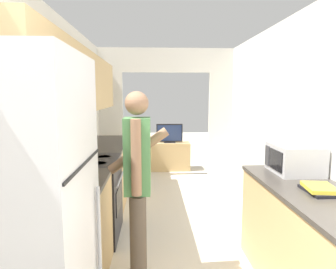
% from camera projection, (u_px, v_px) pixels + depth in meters
% --- Properties ---
extents(wall_left, '(0.38, 7.21, 2.50)m').
position_uv_depth(wall_left, '(57.00, 110.00, 3.01)').
color(wall_left, silver).
rests_on(wall_left, ground_plane).
extents(wall_right, '(0.06, 7.21, 2.50)m').
position_uv_depth(wall_right, '(320.00, 135.00, 2.81)').
color(wall_right, silver).
rests_on(wall_right, ground_plane).
extents(wall_far_with_doorway, '(2.95, 0.06, 2.50)m').
position_uv_depth(wall_far_with_doorway, '(166.00, 105.00, 5.72)').
color(wall_far_with_doorway, silver).
rests_on(wall_far_with_doorway, ground_plane).
extents(counter_left, '(0.62, 3.63, 0.90)m').
position_uv_depth(counter_left, '(95.00, 191.00, 3.70)').
color(counter_left, tan).
rests_on(counter_left, ground_plane).
extents(counter_right, '(0.62, 1.98, 0.90)m').
position_uv_depth(counter_right, '(322.00, 256.00, 2.20)').
color(counter_right, tan).
rests_on(counter_right, ground_plane).
extents(refrigerator, '(0.72, 0.70, 1.82)m').
position_uv_depth(refrigerator, '(13.00, 246.00, 1.43)').
color(refrigerator, '#B7B7BC').
rests_on(refrigerator, ground_plane).
extents(range_oven, '(0.66, 0.79, 1.04)m').
position_uv_depth(range_oven, '(91.00, 198.00, 3.43)').
color(range_oven, black).
rests_on(range_oven, ground_plane).
extents(person, '(0.53, 0.37, 1.66)m').
position_uv_depth(person, '(138.00, 185.00, 2.45)').
color(person, '#4C4238').
rests_on(person, ground_plane).
extents(microwave, '(0.40, 0.46, 0.27)m').
position_uv_depth(microwave, '(294.00, 159.00, 2.79)').
color(microwave, '#B7B7BC').
rests_on(microwave, counter_right).
extents(book_stack, '(0.25, 0.29, 0.05)m').
position_uv_depth(book_stack, '(321.00, 189.00, 2.23)').
color(book_stack, black).
rests_on(book_stack, counter_right).
extents(tv_cabinet, '(0.88, 0.42, 0.60)m').
position_uv_depth(tv_cabinet, '(169.00, 156.00, 6.55)').
color(tv_cabinet, tan).
rests_on(tv_cabinet, ground_plane).
extents(television, '(0.56, 0.16, 0.41)m').
position_uv_depth(television, '(169.00, 133.00, 6.44)').
color(television, black).
rests_on(television, tv_cabinet).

